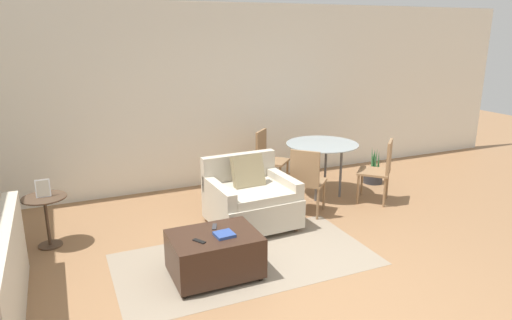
# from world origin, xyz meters

# --- Properties ---
(ground_plane) EXTENTS (20.00, 20.00, 0.00)m
(ground_plane) POSITION_xyz_m (0.00, 0.00, 0.00)
(ground_plane) COLOR #936B47
(wall_back) EXTENTS (12.00, 0.06, 2.75)m
(wall_back) POSITION_xyz_m (0.00, 3.49, 1.38)
(wall_back) COLOR white
(wall_back) RESTS_ON ground_plane
(area_rug) EXTENTS (2.71, 1.42, 0.01)m
(area_rug) POSITION_xyz_m (-0.23, 0.93, 0.00)
(area_rug) COLOR gray
(area_rug) RESTS_ON ground_plane
(armchair) EXTENTS (1.03, 0.94, 0.89)m
(armchair) POSITION_xyz_m (0.17, 1.74, 0.34)
(armchair) COLOR beige
(armchair) RESTS_ON ground_plane
(ottoman) EXTENTS (0.85, 0.63, 0.44)m
(ottoman) POSITION_xyz_m (-0.64, 0.76, 0.24)
(ottoman) COLOR #382319
(ottoman) RESTS_ON ground_plane
(book_stack) EXTENTS (0.19, 0.18, 0.03)m
(book_stack) POSITION_xyz_m (-0.56, 0.69, 0.46)
(book_stack) COLOR #2D478C
(book_stack) RESTS_ON ottoman
(tv_remote_primary) EXTENTS (0.11, 0.14, 0.01)m
(tv_remote_primary) POSITION_xyz_m (-0.81, 0.67, 0.45)
(tv_remote_primary) COLOR black
(tv_remote_primary) RESTS_ON ottoman
(tv_remote_secondary) EXTENTS (0.09, 0.14, 0.01)m
(tv_remote_secondary) POSITION_xyz_m (-0.58, 0.92, 0.45)
(tv_remote_secondary) COLOR #333338
(tv_remote_secondary) RESTS_ON ottoman
(side_table) EXTENTS (0.47, 0.47, 0.59)m
(side_table) POSITION_xyz_m (-2.13, 2.12, 0.42)
(side_table) COLOR #4C3828
(side_table) RESTS_ON ground_plane
(picture_frame) EXTENTS (0.15, 0.07, 0.20)m
(picture_frame) POSITION_xyz_m (-2.13, 2.12, 0.69)
(picture_frame) COLOR silver
(picture_frame) RESTS_ON side_table
(dining_table) EXTENTS (1.04, 1.04, 0.78)m
(dining_table) POSITION_xyz_m (1.55, 2.33, 0.68)
(dining_table) COLOR #99A8AD
(dining_table) RESTS_ON ground_plane
(dining_chair_near_left) EXTENTS (0.59, 0.59, 0.90)m
(dining_chair_near_left) POSITION_xyz_m (0.95, 1.74, 0.52)
(dining_chair_near_left) COLOR #93704C
(dining_chair_near_left) RESTS_ON ground_plane
(dining_chair_near_right) EXTENTS (0.59, 0.59, 0.90)m
(dining_chair_near_right) POSITION_xyz_m (2.14, 1.74, 0.52)
(dining_chair_near_right) COLOR #93704C
(dining_chair_near_right) RESTS_ON ground_plane
(dining_chair_far_left) EXTENTS (0.59, 0.59, 0.90)m
(dining_chair_far_left) POSITION_xyz_m (0.95, 2.92, 0.52)
(dining_chair_far_left) COLOR #93704C
(dining_chair_far_left) RESTS_ON ground_plane
(potted_plant_small) EXTENTS (0.30, 0.30, 0.59)m
(potted_plant_small) POSITION_xyz_m (2.60, 2.46, 0.15)
(potted_plant_small) COLOR #333338
(potted_plant_small) RESTS_ON ground_plane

